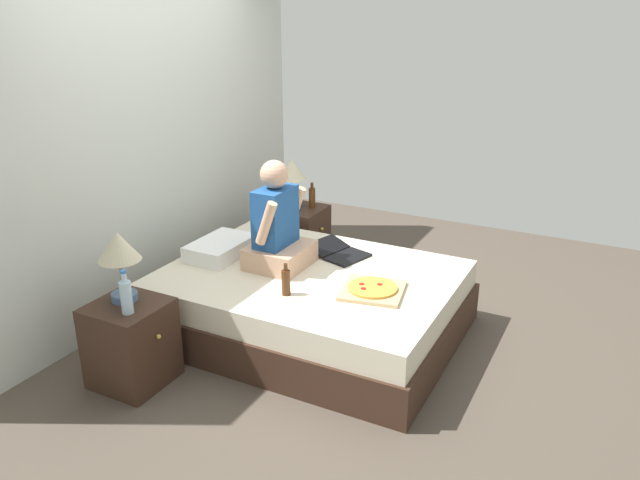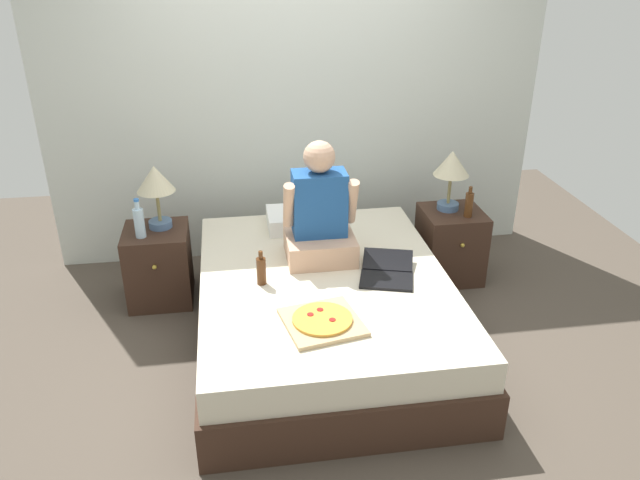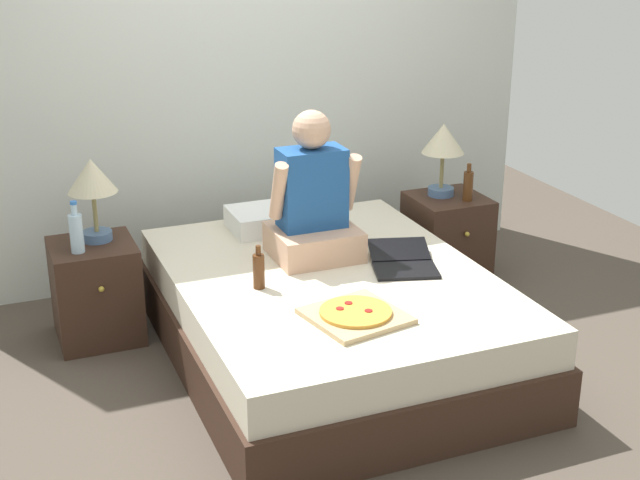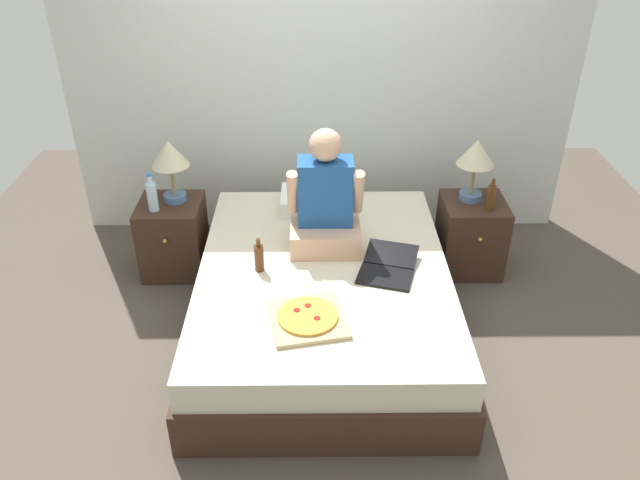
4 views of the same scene
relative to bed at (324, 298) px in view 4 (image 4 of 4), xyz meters
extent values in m
plane|color=#4C4238|center=(0.00, 0.00, -0.23)|extent=(5.80, 5.80, 0.00)
cube|color=silver|center=(0.00, 1.39, 1.02)|extent=(3.80, 0.12, 2.50)
cube|color=#382319|center=(0.00, 0.00, -0.09)|extent=(1.57, 2.06, 0.28)
cube|color=beige|center=(0.00, 0.00, 0.15)|extent=(1.52, 2.00, 0.19)
cube|color=#382319|center=(-1.08, 0.70, 0.04)|extent=(0.44, 0.44, 0.54)
sphere|color=gold|center=(-1.08, 0.46, 0.15)|extent=(0.03, 0.03, 0.03)
cylinder|color=#4C6B93|center=(-1.04, 0.75, 0.33)|extent=(0.16, 0.16, 0.05)
cylinder|color=olive|center=(-1.04, 0.75, 0.47)|extent=(0.02, 0.02, 0.22)
cone|color=beige|center=(-1.04, 0.75, 0.67)|extent=(0.26, 0.26, 0.18)
cylinder|color=silver|center=(-1.16, 0.61, 0.41)|extent=(0.07, 0.07, 0.20)
cylinder|color=silver|center=(-1.16, 0.61, 0.54)|extent=(0.03, 0.03, 0.06)
cylinder|color=blue|center=(-1.16, 0.61, 0.58)|extent=(0.04, 0.03, 0.02)
cube|color=#382319|center=(1.08, 0.70, 0.04)|extent=(0.44, 0.44, 0.54)
sphere|color=gold|center=(1.08, 0.46, 0.15)|extent=(0.03, 0.03, 0.03)
cylinder|color=#4C6B93|center=(1.05, 0.75, 0.33)|extent=(0.16, 0.16, 0.05)
cylinder|color=olive|center=(1.05, 0.75, 0.47)|extent=(0.02, 0.02, 0.22)
cone|color=beige|center=(1.05, 0.75, 0.67)|extent=(0.26, 0.26, 0.18)
cylinder|color=#512D14|center=(1.15, 0.60, 0.40)|extent=(0.06, 0.06, 0.18)
cylinder|color=#512D14|center=(1.15, 0.60, 0.51)|extent=(0.03, 0.03, 0.05)
cube|color=white|center=(-0.03, 0.75, 0.30)|extent=(0.52, 0.34, 0.12)
cube|color=tan|center=(0.01, 0.26, 0.32)|extent=(0.44, 0.40, 0.16)
cube|color=#1E4C8C|center=(0.01, 0.29, 0.61)|extent=(0.34, 0.20, 0.42)
sphere|color=tan|center=(0.01, 0.29, 0.92)|extent=(0.20, 0.20, 0.20)
cylinder|color=tan|center=(-0.19, 0.24, 0.63)|extent=(0.07, 0.18, 0.32)
cylinder|color=tan|center=(0.21, 0.24, 0.63)|extent=(0.07, 0.18, 0.32)
cube|color=black|center=(0.36, -0.12, 0.25)|extent=(0.37, 0.30, 0.02)
cube|color=black|center=(0.42, 0.08, 0.29)|extent=(0.36, 0.28, 0.06)
cube|color=tan|center=(-0.09, -0.52, 0.25)|extent=(0.47, 0.47, 0.03)
cylinder|color=gold|center=(-0.09, -0.52, 0.27)|extent=(0.33, 0.33, 0.02)
cylinder|color=maroon|center=(-0.15, -0.48, 0.28)|extent=(0.04, 0.04, 0.00)
cylinder|color=maroon|center=(-0.04, -0.55, 0.28)|extent=(0.04, 0.04, 0.00)
cylinder|color=maroon|center=(-0.09, -0.44, 0.28)|extent=(0.04, 0.04, 0.00)
cylinder|color=#4C2811|center=(-0.39, -0.03, 0.33)|extent=(0.06, 0.06, 0.17)
cylinder|color=#4C2811|center=(-0.39, -0.03, 0.44)|extent=(0.03, 0.03, 0.05)
camera|label=1|loc=(-3.57, -1.93, 2.04)|focal=35.00mm
camera|label=2|loc=(-0.54, -3.33, 2.14)|focal=35.00mm
camera|label=3|loc=(-1.61, -3.82, 1.99)|focal=50.00mm
camera|label=4|loc=(-0.05, -3.16, 2.39)|focal=35.00mm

